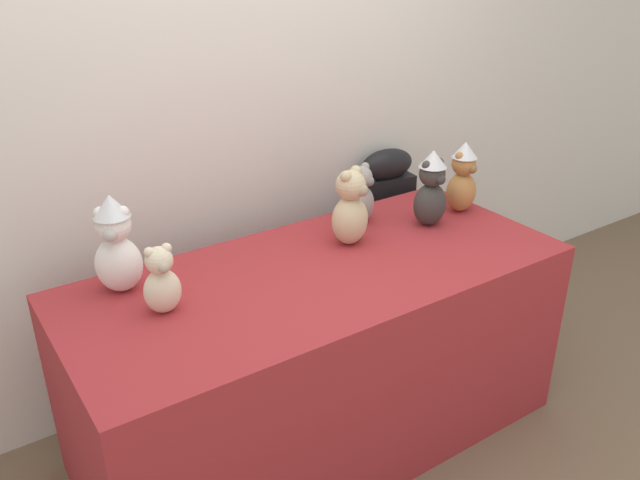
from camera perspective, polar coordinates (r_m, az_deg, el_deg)
ground_plane at (r=2.71m, az=3.14°, el=-19.43°), size 10.00×10.00×0.00m
wall_back at (r=2.76m, az=-7.87°, el=12.51°), size 7.00×0.08×2.60m
display_table at (r=2.61m, az=-0.00°, el=-10.15°), size 1.88×0.82×0.78m
instrument_case at (r=3.32m, az=5.55°, el=0.03°), size 0.29×0.15×0.96m
teddy_bear_charcoal at (r=2.75m, az=9.66°, el=4.40°), size 0.15×0.13×0.33m
teddy_bear_sand at (r=2.55m, az=2.67°, el=2.71°), size 0.20×0.19×0.31m
teddy_bear_caramel at (r=2.92m, az=12.33°, el=5.31°), size 0.15×0.13×0.31m
teddy_bear_cream at (r=2.16m, az=-13.65°, el=-3.52°), size 0.13×0.11×0.24m
teddy_bear_ash at (r=2.75m, az=3.57°, el=3.89°), size 0.16×0.15×0.26m
teddy_bear_snow at (r=2.30m, az=-17.36°, el=-0.42°), size 0.21×0.20×0.35m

